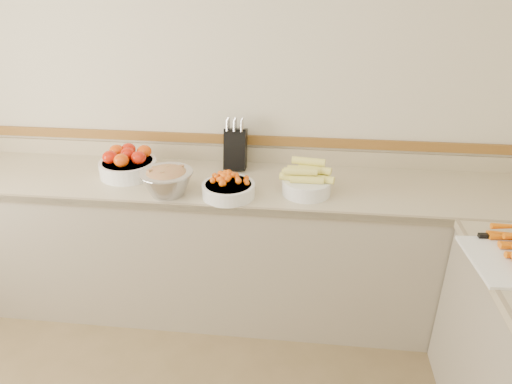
# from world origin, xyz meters

# --- Properties ---
(back_wall) EXTENTS (4.00, 0.00, 4.00)m
(back_wall) POSITION_xyz_m (0.00, 2.00, 1.30)
(back_wall) COLOR beige
(back_wall) RESTS_ON ground_plane
(counter_back) EXTENTS (4.00, 0.65, 1.08)m
(counter_back) POSITION_xyz_m (0.00, 1.68, 0.45)
(counter_back) COLOR #C4B58E
(counter_back) RESTS_ON ground_plane
(knife_block) EXTENTS (0.13, 0.16, 0.33)m
(knife_block) POSITION_xyz_m (0.16, 1.88, 1.03)
(knife_block) COLOR black
(knife_block) RESTS_ON counter_back
(tomato_bowl) EXTENTS (0.34, 0.34, 0.17)m
(tomato_bowl) POSITION_xyz_m (-0.46, 1.70, 0.97)
(tomato_bowl) COLOR white
(tomato_bowl) RESTS_ON counter_back
(cherry_tomato_bowl) EXTENTS (0.29, 0.29, 0.16)m
(cherry_tomato_bowl) POSITION_xyz_m (0.18, 1.48, 0.95)
(cherry_tomato_bowl) COLOR white
(cherry_tomato_bowl) RESTS_ON counter_back
(corn_bowl) EXTENTS (0.30, 0.27, 0.20)m
(corn_bowl) POSITION_xyz_m (0.61, 1.57, 0.97)
(corn_bowl) COLOR white
(corn_bowl) RESTS_ON counter_back
(rhubarb_bowl) EXTENTS (0.29, 0.29, 0.16)m
(rhubarb_bowl) POSITION_xyz_m (-0.15, 1.47, 0.99)
(rhubarb_bowl) COLOR #B2B2BA
(rhubarb_bowl) RESTS_ON counter_back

